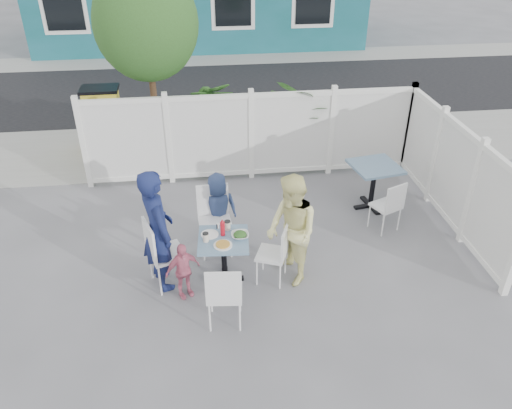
{
  "coord_description": "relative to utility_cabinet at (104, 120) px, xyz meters",
  "views": [
    {
      "loc": [
        -0.81,
        -5.73,
        4.39
      ],
      "look_at": [
        -0.12,
        -0.08,
        0.92
      ],
      "focal_mm": 35.0,
      "sensor_mm": 36.0,
      "label": 1
    }
  ],
  "objects": [
    {
      "name": "main_table",
      "position": [
        2.1,
        -4.48,
        -0.09
      ],
      "size": [
        0.69,
        0.69,
        0.68
      ],
      "rotation": [
        0.0,
        0.0,
        -0.07
      ],
      "color": "teal",
      "rests_on": "ground"
    },
    {
      "name": "street",
      "position": [
        2.69,
        3.5,
        -0.61
      ],
      "size": [
        24.0,
        5.0,
        0.01
      ],
      "primitive_type": "cube",
      "color": "black",
      "rests_on": "ground"
    },
    {
      "name": "coffee_cup_b",
      "position": [
        2.17,
        -4.28,
        0.13
      ],
      "size": [
        0.08,
        0.08,
        0.12
      ],
      "primitive_type": "cylinder",
      "color": "beige",
      "rests_on": "main_table"
    },
    {
      "name": "tree",
      "position": [
        1.09,
        -0.7,
        1.98
      ],
      "size": [
        1.8,
        1.62,
        3.59
      ],
      "color": "#382316",
      "rests_on": "ground"
    },
    {
      "name": "potted_shrub_a",
      "position": [
        2.12,
        -0.9,
        0.19
      ],
      "size": [
        1.17,
        1.17,
        1.62
      ],
      "primitive_type": "imported",
      "rotation": [
        0.0,
        0.0,
        3.5
      ],
      "color": "#294D1C",
      "rests_on": "ground"
    },
    {
      "name": "man",
      "position": [
        1.28,
        -4.43,
        0.23
      ],
      "size": [
        0.59,
        0.72,
        1.68
      ],
      "primitive_type": "imported",
      "rotation": [
        0.0,
        0.0,
        1.93
      ],
      "color": "#161F4D",
      "rests_on": "ground"
    },
    {
      "name": "woman",
      "position": [
        2.98,
        -4.54,
        0.15
      ],
      "size": [
        0.77,
        0.88,
        1.54
      ],
      "primitive_type": "imported",
      "rotation": [
        0.0,
        0.0,
        -1.28
      ],
      "color": "#EEE652",
      "rests_on": "ground"
    },
    {
      "name": "near_sidewalk",
      "position": [
        2.69,
        -0.2,
        -0.61
      ],
      "size": [
        24.0,
        2.6,
        0.01
      ],
      "primitive_type": "cube",
      "color": "gray",
      "rests_on": "ground"
    },
    {
      "name": "plate_main",
      "position": [
        2.09,
        -4.64,
        0.07
      ],
      "size": [
        0.24,
        0.24,
        0.01
      ],
      "primitive_type": "cylinder",
      "color": "white",
      "rests_on": "main_table"
    },
    {
      "name": "fence_back",
      "position": [
        2.79,
        -1.6,
        0.17
      ],
      "size": [
        5.86,
        0.08,
        1.6
      ],
      "color": "white",
      "rests_on": "ground"
    },
    {
      "name": "potted_shrub_b",
      "position": [
        3.9,
        -1.0,
        0.21
      ],
      "size": [
        1.84,
        1.92,
        1.65
      ],
      "primitive_type": "imported",
      "rotation": [
        0.0,
        0.0,
        5.21
      ],
      "color": "#294D1C",
      "rests_on": "ground"
    },
    {
      "name": "salt_shaker",
      "position": [
        2.05,
        -4.24,
        0.1
      ],
      "size": [
        0.03,
        0.03,
        0.08
      ],
      "primitive_type": "cylinder",
      "color": "white",
      "rests_on": "main_table"
    },
    {
      "name": "boy",
      "position": [
        2.09,
        -3.58,
        -0.05
      ],
      "size": [
        0.59,
        0.42,
        1.13
      ],
      "primitive_type": "imported",
      "rotation": [
        0.0,
        0.0,
        3.26
      ],
      "color": "navy",
      "rests_on": "ground"
    },
    {
      "name": "far_sidewalk",
      "position": [
        2.69,
        6.6,
        -0.61
      ],
      "size": [
        24.0,
        1.6,
        0.01
      ],
      "primitive_type": "cube",
      "color": "gray",
      "rests_on": "ground"
    },
    {
      "name": "pepper_shaker",
      "position": [
        2.04,
        -4.24,
        0.1
      ],
      "size": [
        0.03,
        0.03,
        0.07
      ],
      "primitive_type": "cylinder",
      "color": "black",
      "rests_on": "main_table"
    },
    {
      "name": "plate_side",
      "position": [
        1.93,
        -4.38,
        0.07
      ],
      "size": [
        0.23,
        0.23,
        0.02
      ],
      "primitive_type": "cylinder",
      "color": "white",
      "rests_on": "main_table"
    },
    {
      "name": "ketchup_bottle",
      "position": [
        2.1,
        -4.4,
        0.16
      ],
      "size": [
        0.06,
        0.06,
        0.2
      ],
      "primitive_type": "cylinder",
      "color": "red",
      "rests_on": "main_table"
    },
    {
      "name": "coffee_cup_a",
      "position": [
        1.88,
        -4.51,
        0.12
      ],
      "size": [
        0.07,
        0.07,
        0.11
      ],
      "primitive_type": "cylinder",
      "color": "beige",
      "rests_on": "main_table"
    },
    {
      "name": "fence_right",
      "position": [
        5.69,
        -3.4,
        0.17
      ],
      "size": [
        0.08,
        3.66,
        1.6
      ],
      "rotation": [
        0.0,
        0.0,
        1.57
      ],
      "color": "white",
      "rests_on": "ground"
    },
    {
      "name": "chair_back",
      "position": [
        2.02,
        -3.73,
        -0.03
      ],
      "size": [
        0.48,
        0.47,
        1.0
      ],
      "rotation": [
        0.0,
        0.0,
        3.21
      ],
      "color": "white",
      "rests_on": "ground"
    },
    {
      "name": "chair_near",
      "position": [
        2.05,
        -5.33,
        -0.09
      ],
      "size": [
        0.45,
        0.44,
        0.91
      ],
      "rotation": [
        0.0,
        0.0,
        -0.1
      ],
      "color": "white",
      "rests_on": "ground"
    },
    {
      "name": "chair_spare",
      "position": [
        4.67,
        -3.6,
        -0.13
      ],
      "size": [
        0.5,
        0.49,
        0.84
      ],
      "rotation": [
        0.0,
        0.0,
        0.42
      ],
      "color": "white",
      "rests_on": "ground"
    },
    {
      "name": "salad_bowl",
      "position": [
        2.32,
        -4.48,
        0.09
      ],
      "size": [
        0.23,
        0.23,
        0.06
      ],
      "primitive_type": "imported",
      "color": "white",
      "rests_on": "main_table"
    },
    {
      "name": "chair_right",
      "position": [
        2.8,
        -4.57,
        -0.12
      ],
      "size": [
        0.49,
        0.5,
        0.86
      ],
      "rotation": [
        0.0,
        0.0,
        1.19
      ],
      "color": "white",
      "rests_on": "ground"
    },
    {
      "name": "utility_cabinet",
      "position": [
        0.0,
        0.0,
        0.0
      ],
      "size": [
        0.67,
        0.49,
        1.23
      ],
      "primitive_type": "cube",
      "rotation": [
        0.0,
        0.0,
        0.02
      ],
      "color": "gold",
      "rests_on": "ground"
    },
    {
      "name": "chair_left",
      "position": [
        1.29,
        -4.47,
        -0.04
      ],
      "size": [
        0.56,
        0.57,
        0.99
      ],
      "rotation": [
        0.0,
        0.0,
        -1.22
      ],
      "color": "white",
      "rests_on": "ground"
    },
    {
      "name": "ground",
      "position": [
        2.69,
        -4.0,
        -0.62
      ],
      "size": [
        80.0,
        80.0,
        0.0
      ],
      "primitive_type": "plane",
      "color": "slate"
    },
    {
      "name": "spare_table",
      "position": [
        4.65,
        -2.88,
        -0.02
      ],
      "size": [
        0.84,
        0.84,
        0.77
      ],
      "rotation": [
        0.0,
        0.0,
        0.17
      ],
      "color": "teal",
      "rests_on": "ground"
    },
    {
      "name": "toddler",
      "position": [
        1.57,
        -4.72,
        -0.22
      ],
      "size": [
        0.51,
        0.38,
        0.8
      ],
      "primitive_type": "imported",
      "rotation": [
        0.0,
        0.0,
        0.45
      ],
      "color": "#DC6F8C",
      "rests_on": "ground"
    }
  ]
}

